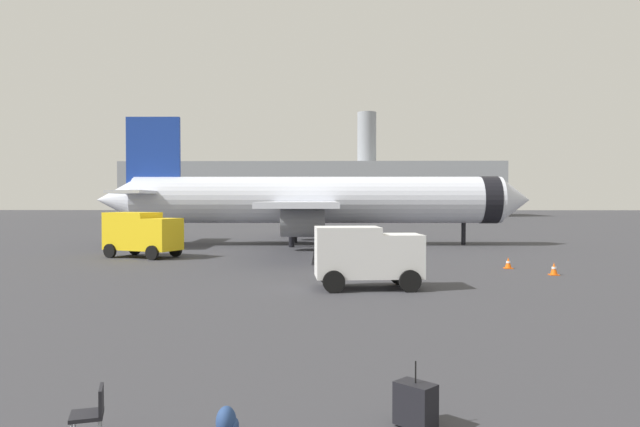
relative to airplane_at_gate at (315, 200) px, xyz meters
name	(u,v)px	position (x,y,z in m)	size (l,w,h in m)	color
airplane_at_gate	(315,200)	(0.00, 0.00, 0.00)	(35.65, 32.06, 10.50)	silver
service_truck	(142,232)	(-10.82, -10.58, -2.05)	(5.28, 3.95, 2.90)	yellow
cargo_van	(367,254)	(2.87, -23.50, -2.21)	(4.56, 2.65, 2.60)	white
safety_cone_near	(508,263)	(10.95, -16.23, -3.36)	(0.44, 0.44, 0.60)	#F2590C
safety_cone_mid	(391,273)	(4.18, -20.59, -3.36)	(0.44, 0.44, 0.59)	#F2590C
safety_cone_far	(397,241)	(6.84, 0.75, -3.35)	(0.44, 0.44, 0.62)	#F2590C
safety_cone_outer	(554,269)	(12.36, -18.96, -3.35)	(0.44, 0.44, 0.63)	#F2590C
rolling_suitcase	(415,404)	(2.78, -38.34, -3.27)	(0.74, 0.73, 1.10)	black
traveller_backpack	(227,422)	(-0.23, -38.74, -3.42)	(0.36, 0.40, 0.48)	navy
gate_chair	(92,411)	(-2.25, -39.04, -3.16)	(0.61, 0.61, 0.86)	black
terminal_building	(313,189)	(-2.91, 88.69, 2.52)	(85.00, 20.53, 24.10)	gray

